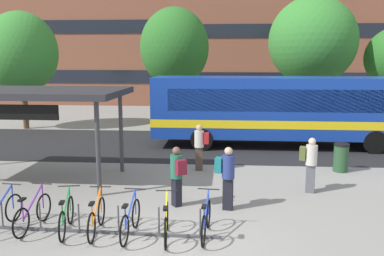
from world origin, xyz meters
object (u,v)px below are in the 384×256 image
parked_bicycle_orange_3 (97,218)px  commuter_maroon_pack_2 (177,173)px  parked_bicycle_blue_0 (1,214)px  transit_shelter (18,95)px  commuter_teal_pack_0 (227,174)px  trash_bin (341,157)px  street_tree_0 (21,52)px  commuter_olive_pack_5 (310,161)px  city_bus (286,108)px  street_tree_1 (313,41)px  street_tree_2 (175,48)px  parked_bicycle_blue_6 (206,221)px  parked_bicycle_green_2 (66,217)px  commuter_red_pack_1 (200,144)px  parked_bicycle_purple_1 (33,214)px  parked_bicycle_yellow_5 (166,223)px  parked_bicycle_blue_4 (130,220)px

parked_bicycle_orange_3 → commuter_maroon_pack_2: 2.62m
parked_bicycle_blue_0 → transit_shelter: transit_shelter is taller
commuter_teal_pack_0 → trash_bin: (4.17, 4.07, -0.48)m
parked_bicycle_orange_3 → street_tree_0: size_ratio=0.26×
commuter_maroon_pack_2 → commuter_olive_pack_5: (3.89, 1.48, 0.02)m
city_bus → transit_shelter: 11.36m
city_bus → commuter_teal_pack_0: city_bus is taller
street_tree_1 → street_tree_2: street_tree_1 is taller
street_tree_2 → parked_bicycle_blue_6: bearing=-81.1°
parked_bicycle_green_2 → parked_bicycle_blue_6: (3.28, -0.01, 0.00)m
trash_bin → commuter_red_pack_1: bearing=-177.8°
parked_bicycle_purple_1 → parked_bicycle_yellow_5: 3.28m
parked_bicycle_blue_4 → commuter_teal_pack_0: size_ratio=1.00×
commuter_teal_pack_0 → parked_bicycle_blue_4: bearing=-128.9°
parked_bicycle_yellow_5 → street_tree_1: bearing=-27.5°
commuter_olive_pack_5 → parked_bicycle_purple_1: bearing=-139.7°
parked_bicycle_orange_3 → transit_shelter: (-3.71, 3.97, 2.49)m
commuter_maroon_pack_2 → street_tree_2: (-1.65, 14.26, 3.71)m
parked_bicycle_blue_0 → city_bus: bearing=-32.6°
parked_bicycle_purple_1 → parked_bicycle_orange_3: bearing=-90.4°
city_bus → trash_bin: bearing=-71.1°
commuter_teal_pack_0 → commuter_olive_pack_5: (2.53, 1.63, -0.02)m
parked_bicycle_blue_4 → street_tree_1: 18.55m
parked_bicycle_blue_6 → commuter_teal_pack_0: (0.49, 1.77, 0.61)m
commuter_teal_pack_0 → street_tree_2: 15.16m
parked_bicycle_green_2 → parked_bicycle_blue_6: 3.28m
commuter_olive_pack_5 → street_tree_0: bearing=158.9°
parked_bicycle_blue_0 → parked_bicycle_yellow_5: (4.02, -0.24, 0.00)m
parked_bicycle_blue_0 → parked_bicycle_purple_1: bearing=-77.1°
city_bus → commuter_maroon_pack_2: bearing=-116.4°
parked_bicycle_blue_4 → street_tree_2: 16.84m
city_bus → commuter_red_pack_1: (-3.71, -4.38, -0.80)m
commuter_teal_pack_0 → street_tree_0: bearing=144.4°
commuter_maroon_pack_2 → commuter_olive_pack_5: commuter_olive_pack_5 is taller
parked_bicycle_blue_6 → commuter_red_pack_1: commuter_red_pack_1 is taller
commuter_teal_pack_0 → commuter_red_pack_1: (-0.92, 3.88, -0.02)m
parked_bicycle_blue_4 → parked_bicycle_yellow_5: bearing=-92.7°
street_tree_2 → parked_bicycle_yellow_5: bearing=-84.3°
commuter_teal_pack_0 → commuter_maroon_pack_2: bearing=-174.9°
trash_bin → street_tree_0: 18.03m
city_bus → parked_bicycle_blue_0: (-8.19, -9.98, -1.39)m
parked_bicycle_purple_1 → trash_bin: bearing=-52.2°
parked_bicycle_yellow_5 → street_tree_0: street_tree_0 is taller
city_bus → parked_bicycle_orange_3: (-5.84, -10.04, -1.39)m
parked_bicycle_purple_1 → street_tree_0: (-6.83, 13.79, 3.98)m
parked_bicycle_green_2 → commuter_teal_pack_0: commuter_teal_pack_0 is taller
parked_bicycle_orange_3 → street_tree_0: street_tree_0 is taller
parked_bicycle_blue_4 → parked_bicycle_blue_0: bearing=89.6°
commuter_red_pack_1 → commuter_maroon_pack_2: bearing=83.8°
transit_shelter → parked_bicycle_green_2: bearing=-52.1°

